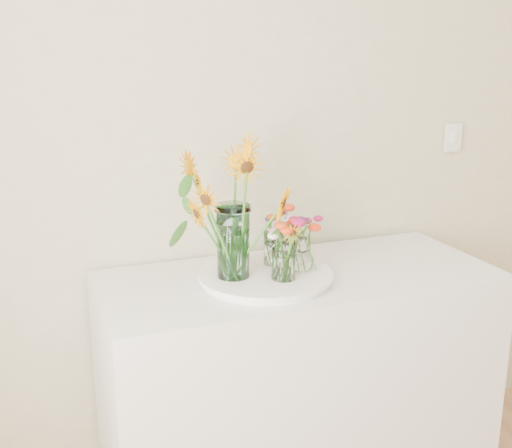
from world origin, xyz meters
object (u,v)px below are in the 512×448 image
at_px(small_vase_a, 283,261).
at_px(small_vase_b, 302,254).
at_px(counter, 297,388).
at_px(tray, 265,278).
at_px(small_vase_c, 274,249).
at_px(mason_jar, 233,242).

bearing_deg(small_vase_a, small_vase_b, 33.70).
distance_m(counter, small_vase_b, 0.54).
xyz_separation_m(counter, tray, (-0.14, -0.02, 0.46)).
distance_m(small_vase_a, small_vase_b, 0.12).
height_order(counter, small_vase_b, small_vase_b).
distance_m(counter, small_vase_c, 0.54).
xyz_separation_m(small_vase_b, small_vase_c, (-0.07, 0.09, 0.00)).
bearing_deg(small_vase_a, counter, 43.25).
relative_size(tray, small_vase_b, 3.62).
bearing_deg(counter, tray, -170.12).
distance_m(counter, mason_jar, 0.65).
relative_size(mason_jar, small_vase_b, 2.10).
bearing_deg(small_vase_a, tray, 114.14).
height_order(small_vase_a, small_vase_c, small_vase_a).
relative_size(counter, mason_jar, 5.51).
xyz_separation_m(tray, mason_jar, (-0.11, 0.01, 0.14)).
xyz_separation_m(mason_jar, small_vase_a, (0.15, -0.08, -0.06)).
bearing_deg(small_vase_c, counter, -34.58).
relative_size(counter, small_vase_c, 11.57).
distance_m(small_vase_a, small_vase_c, 0.16).
height_order(mason_jar, small_vase_a, mason_jar).
bearing_deg(counter, small_vase_a, -136.75).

